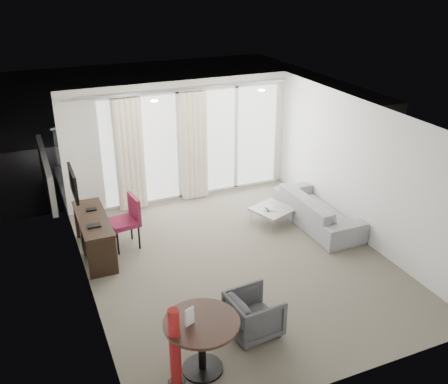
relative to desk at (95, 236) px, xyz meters
name	(u,v)px	position (x,y,z in m)	size (l,w,h in m)	color
floor	(237,262)	(2.23, -1.22, -0.37)	(5.00, 6.00, 0.00)	#5C5749
ceiling	(239,118)	(2.23, -1.22, 2.23)	(5.00, 6.00, 0.00)	white
wall_left	(84,223)	(-0.27, -1.22, 0.93)	(0.00, 6.00, 2.60)	silver
wall_right	(363,172)	(4.73, -1.22, 0.93)	(0.00, 6.00, 2.60)	silver
wall_front	(347,296)	(2.23, -4.22, 0.93)	(5.00, 0.00, 2.60)	silver
window_panel	(194,144)	(2.53, 1.76, 0.83)	(4.00, 0.02, 2.38)	white
window_frame	(194,144)	(2.53, 1.75, 0.83)	(4.10, 0.06, 2.44)	white
curtain_left	(130,155)	(1.08, 1.60, 0.83)	(0.60, 0.20, 2.38)	#EDE2C5
curtain_right	(194,147)	(2.48, 1.60, 0.83)	(0.60, 0.20, 2.38)	#EDE2C5
curtain_track	(181,90)	(2.23, 1.60, 2.08)	(4.80, 0.04, 0.04)	#B2B2B7
downlight_a	(154,101)	(1.33, 0.38, 2.22)	(0.12, 0.12, 0.02)	#FFE0B2
downlight_b	(262,90)	(3.43, 0.38, 2.22)	(0.12, 0.12, 0.02)	#FFE0B2
desk	(95,236)	(0.00, 0.00, 0.00)	(0.50, 1.60, 0.75)	black
tv	(73,183)	(-0.22, 0.23, 0.98)	(0.05, 0.80, 0.50)	black
desk_chair	(124,223)	(0.55, 0.07, 0.12)	(0.54, 0.50, 0.98)	maroon
round_table	(202,346)	(0.76, -3.37, 0.01)	(0.96, 0.96, 0.77)	black
menu_card	(190,327)	(0.61, -3.37, 0.35)	(0.13, 0.02, 0.24)	white
red_lamp	(175,348)	(0.38, -3.47, 0.19)	(0.22, 0.22, 1.12)	maroon
tub_armchair	(254,314)	(1.68, -2.98, -0.06)	(0.67, 0.69, 0.63)	#3B3B3E
coffee_table	(272,216)	(3.48, -0.16, -0.21)	(0.71, 0.71, 0.32)	gray
remote	(267,208)	(3.35, -0.18, -0.01)	(0.05, 0.15, 0.02)	black
magazine	(269,206)	(3.43, -0.12, -0.01)	(0.21, 0.26, 0.02)	gray
sofa	(318,210)	(4.29, -0.55, -0.06)	(2.17, 0.85, 0.63)	gray
terrace_slab	(175,173)	(2.53, 3.28, -0.43)	(5.60, 3.00, 0.12)	#4D4D50
rattan_chair_a	(218,162)	(3.41, 2.54, 0.00)	(0.52, 0.52, 0.76)	#48371E
rattan_chair_b	(219,147)	(3.77, 3.35, 0.08)	(0.62, 0.62, 0.91)	#48371E
rattan_table	(206,158)	(3.37, 3.22, -0.13)	(0.49, 0.49, 0.49)	#48371E
balustrade	(158,136)	(2.53, 4.73, 0.13)	(5.50, 0.06, 1.05)	#B2B2B7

